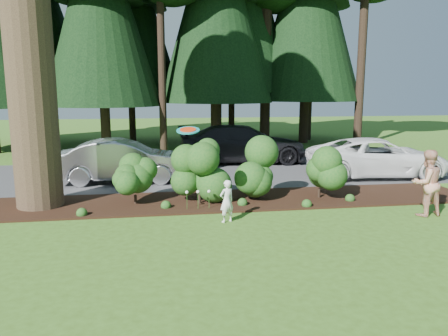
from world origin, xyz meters
name	(u,v)px	position (x,y,z in m)	size (l,w,h in m)	color
ground	(222,240)	(0.00, 0.00, 0.00)	(80.00, 80.00, 0.00)	#375A19
mulch_bed	(206,201)	(0.00, 3.25, 0.03)	(16.00, 2.50, 0.05)	black
driveway	(193,174)	(0.00, 7.50, 0.01)	(22.00, 6.00, 0.03)	#38383A
shrub_row	(232,175)	(0.77, 3.14, 0.81)	(6.53, 1.60, 1.61)	#164817
lily_cluster	(198,193)	(-0.30, 2.40, 0.50)	(0.69, 0.09, 0.57)	#164817
car_silver_wagon	(123,161)	(-2.53, 6.36, 0.77)	(1.58, 4.52, 1.49)	#B1B1B6
car_white_suv	(378,157)	(6.73, 5.90, 0.74)	(2.37, 5.13, 1.43)	white
car_dark_suv	(243,144)	(2.40, 9.73, 0.85)	(2.31, 5.68, 1.65)	black
child	(227,201)	(0.30, 1.26, 0.53)	(0.39, 0.25, 1.06)	white
adult	(427,183)	(5.49, 1.04, 0.86)	(0.84, 0.65, 1.73)	#C24719
frisbee	(188,130)	(-0.63, 1.16, 2.30)	(0.55, 0.54, 0.16)	teal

